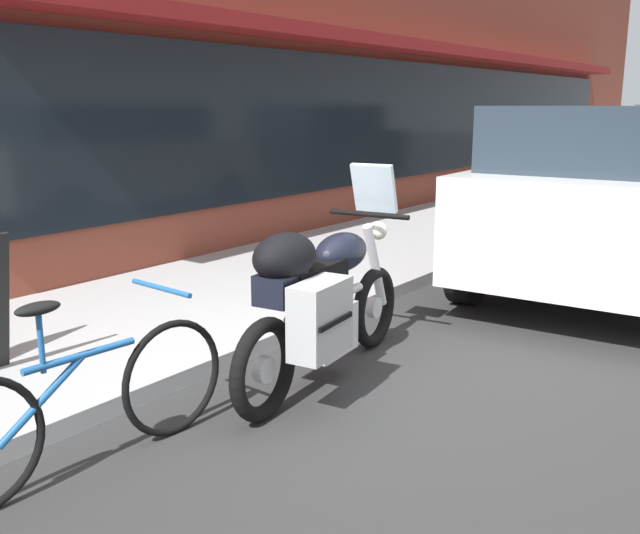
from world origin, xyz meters
name	(u,v)px	position (x,y,z in m)	size (l,w,h in m)	color
ground_plane	(351,403)	(0.00, 0.00, 0.00)	(80.00, 80.00, 0.00)	#2E2E2E
sidewalk_curb	(526,203)	(9.00, 2.25, 0.06)	(30.00, 2.50, 0.12)	#A7A7A7
touring_motorcycle	(321,297)	(0.12, 0.32, 0.60)	(2.08, 0.81, 1.38)	black
parked_bicycle	(83,403)	(-1.46, 0.61, 0.36)	(1.73, 0.48, 0.92)	black
parked_minivan	(614,191)	(4.02, -0.44, 0.95)	(4.73, 2.28, 1.78)	silver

